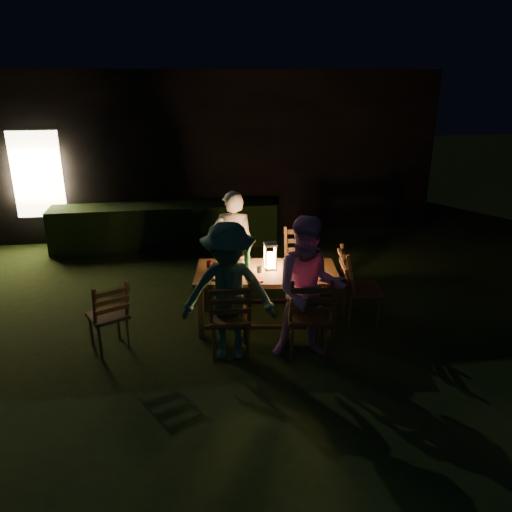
{
  "coord_description": "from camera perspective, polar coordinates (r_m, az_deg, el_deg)",
  "views": [
    {
      "loc": [
        -0.16,
        -5.53,
        3.11
      ],
      "look_at": [
        0.76,
        0.56,
        0.86
      ],
      "focal_mm": 35.0,
      "sensor_mm": 36.0,
      "label": 1
    }
  ],
  "objects": [
    {
      "name": "side_table",
      "position": [
        7.74,
        -3.95,
        0.68
      ],
      "size": [
        0.46,
        0.46,
        0.62
      ],
      "color": "brown",
      "rests_on": "ground"
    },
    {
      "name": "garden_envelope",
      "position": [
        11.78,
        -8.01,
        12.42
      ],
      "size": [
        40.0,
        40.0,
        3.2
      ],
      "color": "black",
      "rests_on": "ground"
    },
    {
      "name": "ice_bucket",
      "position": [
        7.68,
        -3.99,
        1.97
      ],
      "size": [
        0.3,
        0.3,
        0.22
      ],
      "primitive_type": "cylinder",
      "color": "#A5A8AD",
      "rests_on": "side_table"
    },
    {
      "name": "napkin_right",
      "position": [
        6.14,
        6.44,
        -2.61
      ],
      "size": [
        0.18,
        0.14,
        0.01
      ],
      "primitive_type": "cube",
      "color": "red",
      "rests_on": "dining_table"
    },
    {
      "name": "chair_end",
      "position": [
        6.7,
        11.78,
        -4.97
      ],
      "size": [
        0.57,
        0.54,
        1.07
      ],
      "rotation": [
        0.0,
        0.0,
        -1.71
      ],
      "color": "#463017",
      "rests_on": "ground"
    },
    {
      "name": "wineglass_a",
      "position": [
        6.6,
        -1.47,
        -0.07
      ],
      "size": [
        0.06,
        0.06,
        0.18
      ],
      "primitive_type": null,
      "color": "#59070F",
      "rests_on": "dining_table"
    },
    {
      "name": "chair_spare",
      "position": [
        6.24,
        -16.4,
        -7.78
      ],
      "size": [
        0.57,
        0.58,
        0.93
      ],
      "rotation": [
        0.0,
        0.0,
        0.45
      ],
      "color": "#463017",
      "rests_on": "ground"
    },
    {
      "name": "plate_near_right",
      "position": [
        6.2,
        5.44,
        -2.32
      ],
      "size": [
        0.25,
        0.25,
        0.01
      ],
      "primitive_type": "cylinder",
      "color": "white",
      "rests_on": "dining_table"
    },
    {
      "name": "wineglass_e",
      "position": [
        6.06,
        0.36,
        -1.95
      ],
      "size": [
        0.06,
        0.06,
        0.18
      ],
      "primitive_type": null,
      "color": "silver",
      "rests_on": "dining_table"
    },
    {
      "name": "chair_far_left",
      "position": [
        7.26,
        -2.59,
        -2.75
      ],
      "size": [
        0.44,
        0.48,
        0.98
      ],
      "rotation": [
        0.0,
        0.0,
        3.13
      ],
      "color": "#463017",
      "rests_on": "ground"
    },
    {
      "name": "chair_near_right",
      "position": [
        5.89,
        5.86,
        -8.31
      ],
      "size": [
        0.52,
        0.55,
        1.06
      ],
      "rotation": [
        0.0,
        0.0,
        -0.1
      ],
      "color": "#463017",
      "rests_on": "ground"
    },
    {
      "name": "wineglass_b",
      "position": [
        6.25,
        -5.36,
        -1.35
      ],
      "size": [
        0.06,
        0.06,
        0.18
      ],
      "primitive_type": null,
      "color": "#59070F",
      "rests_on": "dining_table"
    },
    {
      "name": "plate_near_left",
      "position": [
        6.18,
        -3.83,
        -2.38
      ],
      "size": [
        0.25,
        0.25,
        0.01
      ],
      "primitive_type": "cylinder",
      "color": "white",
      "rests_on": "dining_table"
    },
    {
      "name": "lantern",
      "position": [
        6.37,
        1.65,
        -0.18
      ],
      "size": [
        0.16,
        0.16,
        0.35
      ],
      "color": "white",
      "rests_on": "dining_table"
    },
    {
      "name": "phone",
      "position": [
        6.11,
        -4.53,
        -2.69
      ],
      "size": [
        0.14,
        0.07,
        0.01
      ],
      "primitive_type": "cube",
      "color": "black",
      "rests_on": "dining_table"
    },
    {
      "name": "napkin_left",
      "position": [
        6.08,
        -0.11,
        -2.74
      ],
      "size": [
        0.18,
        0.14,
        0.01
      ],
      "primitive_type": "cube",
      "color": "red",
      "rests_on": "dining_table"
    },
    {
      "name": "wineglass_c",
      "position": [
        6.1,
        4.12,
        -1.85
      ],
      "size": [
        0.06,
        0.06,
        0.18
      ],
      "primitive_type": null,
      "color": "#59070F",
      "rests_on": "dining_table"
    },
    {
      "name": "person_house_side",
      "position": [
        7.13,
        -2.62,
        1.17
      ],
      "size": [
        0.63,
        0.46,
        1.61
      ],
      "primitive_type": "imported",
      "rotation": [
        0.0,
        0.0,
        3.0
      ],
      "color": "#EDE6CA",
      "rests_on": "ground"
    },
    {
      "name": "wineglass_d",
      "position": [
        6.56,
        6.58,
        -0.33
      ],
      "size": [
        0.06,
        0.06,
        0.18
      ],
      "primitive_type": null,
      "color": "#59070F",
      "rests_on": "dining_table"
    },
    {
      "name": "chair_near_left",
      "position": [
        5.86,
        -3.0,
        -8.43
      ],
      "size": [
        0.49,
        0.52,
        1.04
      ],
      "rotation": [
        0.0,
        0.0,
        -0.05
      ],
      "color": "#463017",
      "rests_on": "ground"
    },
    {
      "name": "person_opp_right",
      "position": [
        5.62,
        6.09,
        -3.85
      ],
      "size": [
        0.9,
        0.75,
        1.69
      ],
      "primitive_type": "imported",
      "rotation": [
        0.0,
        0.0,
        -0.14
      ],
      "color": "#D08FBF",
      "rests_on": "ground"
    },
    {
      "name": "person_opp_left",
      "position": [
        5.6,
        -3.13,
        -4.18
      ],
      "size": [
        1.13,
        0.74,
        1.63
      ],
      "primitive_type": "imported",
      "rotation": [
        0.0,
        0.0,
        -0.14
      ],
      "color": "#2E5D46",
      "rests_on": "ground"
    },
    {
      "name": "bottle_bucket_a",
      "position": [
        7.62,
        -4.34,
        2.22
      ],
      "size": [
        0.07,
        0.07,
        0.32
      ],
      "primitive_type": "cylinder",
      "color": "#0F471E",
      "rests_on": "side_table"
    },
    {
      "name": "chair_far_right",
      "position": [
        7.29,
        5.29,
        -2.5
      ],
      "size": [
        0.48,
        0.52,
        1.07
      ],
      "rotation": [
        0.0,
        0.0,
        3.13
      ],
      "color": "#463017",
      "rests_on": "ground"
    },
    {
      "name": "plate_far_right",
      "position": [
        6.61,
        5.05,
        -0.87
      ],
      "size": [
        0.25,
        0.25,
        0.01
      ],
      "primitive_type": "cylinder",
      "color": "white",
      "rests_on": "dining_table"
    },
    {
      "name": "dining_table",
      "position": [
        6.41,
        1.2,
        -2.28
      ],
      "size": [
        1.91,
        1.13,
        0.75
      ],
      "rotation": [
        0.0,
        0.0,
        -0.14
      ],
      "color": "#463017",
      "rests_on": "ground"
    },
    {
      "name": "bottle_bucket_b",
      "position": [
        7.7,
        -3.65,
        2.43
      ],
      "size": [
        0.07,
        0.07,
        0.32
      ],
      "primitive_type": "cylinder",
      "color": "#0F471E",
      "rests_on": "side_table"
    },
    {
      "name": "plate_far_left",
      "position": [
        6.58,
        -3.64,
        -0.91
      ],
      "size": [
        0.25,
        0.25,
        0.01
      ],
      "primitive_type": "cylinder",
      "color": "white",
      "rests_on": "dining_table"
    },
    {
      "name": "bottle_table",
      "position": [
        6.32,
        -1.05,
        -0.5
      ],
      "size": [
        0.07,
        0.07,
        0.28
      ],
      "primitive_type": "cylinder",
      "color": "#0F471E",
      "rests_on": "dining_table"
    }
  ]
}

